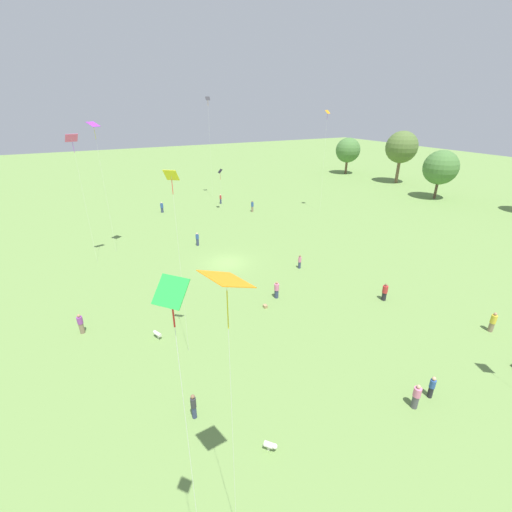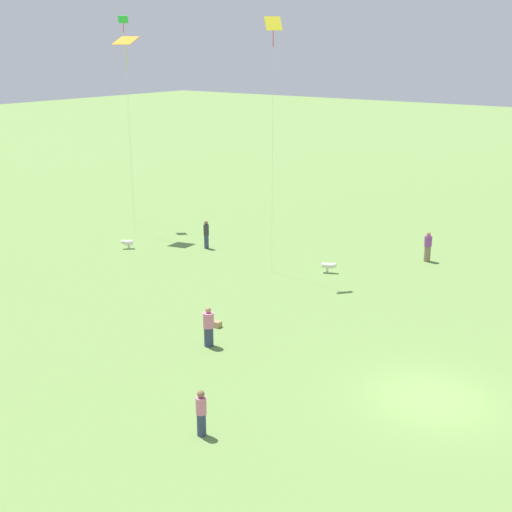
{
  "view_description": "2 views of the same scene",
  "coord_description": "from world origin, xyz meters",
  "px_view_note": "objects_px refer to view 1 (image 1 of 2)",
  "views": [
    {
      "loc": [
        32.96,
        -13.23,
        16.6
      ],
      "look_at": [
        3.81,
        1.74,
        2.01
      ],
      "focal_mm": 24.0,
      "sensor_mm": 36.0,
      "label": 1
    },
    {
      "loc": [
        -8.32,
        21.58,
        11.9
      ],
      "look_at": [
        7.6,
        0.03,
        3.86
      ],
      "focal_mm": 50.0,
      "sensor_mm": 36.0,
      "label": 2
    }
  ],
  "objects_px": {
    "kite_1": "(327,120)",
    "dog_1": "(270,445)",
    "person_3": "(493,322)",
    "kite_3": "(172,187)",
    "kite_2": "(220,173)",
    "dog_0": "(157,334)",
    "person_8": "(194,406)",
    "person_1": "(385,292)",
    "person_10": "(162,207)",
    "kite_5": "(94,130)",
    "kite_0": "(176,338)",
    "kite_8": "(227,288)",
    "person_4": "(277,290)",
    "kite_6": "(208,106)",
    "person_0": "(81,324)",
    "kite_4": "(72,142)",
    "person_6": "(221,199)",
    "picnic_bag_1": "(265,306)",
    "person_9": "(300,262)",
    "person_7": "(197,239)",
    "person_2": "(432,387)",
    "person_5": "(252,206)",
    "person_11": "(416,396)"
  },
  "relations": [
    {
      "from": "dog_0",
      "to": "dog_1",
      "type": "distance_m",
      "value": 12.62
    },
    {
      "from": "picnic_bag_1",
      "to": "person_9",
      "type": "bearing_deg",
      "value": 126.45
    },
    {
      "from": "person_4",
      "to": "kite_0",
      "type": "distance_m",
      "value": 25.07
    },
    {
      "from": "kite_1",
      "to": "kite_8",
      "type": "height_order",
      "value": "kite_1"
    },
    {
      "from": "person_10",
      "to": "kite_0",
      "type": "xyz_separation_m",
      "value": [
        50.55,
        -10.15,
        11.38
      ]
    },
    {
      "from": "person_11",
      "to": "person_5",
      "type": "bearing_deg",
      "value": -19.57
    },
    {
      "from": "dog_0",
      "to": "person_8",
      "type": "bearing_deg",
      "value": -113.63
    },
    {
      "from": "person_0",
      "to": "kite_1",
      "type": "relative_size",
      "value": 0.11
    },
    {
      "from": "dog_0",
      "to": "person_4",
      "type": "bearing_deg",
      "value": -20.28
    },
    {
      "from": "kite_8",
      "to": "picnic_bag_1",
      "type": "distance_m",
      "value": 20.92
    },
    {
      "from": "person_8",
      "to": "kite_8",
      "type": "distance_m",
      "value": 12.54
    },
    {
      "from": "kite_6",
      "to": "person_1",
      "type": "bearing_deg",
      "value": -36.88
    },
    {
      "from": "person_2",
      "to": "kite_1",
      "type": "distance_m",
      "value": 42.28
    },
    {
      "from": "kite_3",
      "to": "person_0",
      "type": "bearing_deg",
      "value": 43.27
    },
    {
      "from": "person_8",
      "to": "dog_0",
      "type": "relative_size",
      "value": 2.16
    },
    {
      "from": "person_5",
      "to": "person_11",
      "type": "bearing_deg",
      "value": -132.57
    },
    {
      "from": "kite_8",
      "to": "person_4",
      "type": "bearing_deg",
      "value": -4.23
    },
    {
      "from": "person_1",
      "to": "kite_1",
      "type": "distance_m",
      "value": 31.63
    },
    {
      "from": "kite_1",
      "to": "kite_5",
      "type": "xyz_separation_m",
      "value": [
        2.8,
        -32.81,
        -0.22
      ]
    },
    {
      "from": "kite_5",
      "to": "kite_8",
      "type": "relative_size",
      "value": 1.21
    },
    {
      "from": "kite_6",
      "to": "dog_1",
      "type": "bearing_deg",
      "value": -55.05
    },
    {
      "from": "person_4",
      "to": "person_10",
      "type": "distance_m",
      "value": 32.71
    },
    {
      "from": "person_1",
      "to": "dog_0",
      "type": "relative_size",
      "value": 2.15
    },
    {
      "from": "person_10",
      "to": "kite_5",
      "type": "height_order",
      "value": "kite_5"
    },
    {
      "from": "person_5",
      "to": "kite_3",
      "type": "distance_m",
      "value": 37.55
    },
    {
      "from": "person_3",
      "to": "person_6",
      "type": "bearing_deg",
      "value": 177.04
    },
    {
      "from": "kite_0",
      "to": "kite_8",
      "type": "xyz_separation_m",
      "value": [
        -2.3,
        2.06,
        -0.51
      ]
    },
    {
      "from": "person_2",
      "to": "dog_0",
      "type": "height_order",
      "value": "person_2"
    },
    {
      "from": "kite_2",
      "to": "person_8",
      "type": "bearing_deg",
      "value": 17.16
    },
    {
      "from": "person_6",
      "to": "dog_0",
      "type": "xyz_separation_m",
      "value": [
        34.3,
        -18.97,
        -0.47
      ]
    },
    {
      "from": "kite_6",
      "to": "kite_8",
      "type": "bearing_deg",
      "value": -57.23
    },
    {
      "from": "person_6",
      "to": "person_10",
      "type": "relative_size",
      "value": 0.97
    },
    {
      "from": "kite_3",
      "to": "kite_5",
      "type": "height_order",
      "value": "kite_5"
    },
    {
      "from": "person_9",
      "to": "person_11",
      "type": "height_order",
      "value": "person_11"
    },
    {
      "from": "kite_1",
      "to": "dog_1",
      "type": "distance_m",
      "value": 46.91
    },
    {
      "from": "kite_8",
      "to": "kite_3",
      "type": "bearing_deg",
      "value": 23.69
    },
    {
      "from": "person_3",
      "to": "kite_3",
      "type": "distance_m",
      "value": 26.32
    },
    {
      "from": "person_9",
      "to": "person_10",
      "type": "height_order",
      "value": "person_10"
    },
    {
      "from": "person_2",
      "to": "dog_0",
      "type": "xyz_separation_m",
      "value": [
        -13.59,
        -13.69,
        -0.39
      ]
    },
    {
      "from": "person_1",
      "to": "person_8",
      "type": "xyz_separation_m",
      "value": [
        4.53,
        -19.6,
        0.04
      ]
    },
    {
      "from": "person_7",
      "to": "kite_5",
      "type": "bearing_deg",
      "value": -20.14
    },
    {
      "from": "person_6",
      "to": "kite_0",
      "type": "xyz_separation_m",
      "value": [
        51.26,
        -20.92,
        11.38
      ]
    },
    {
      "from": "person_6",
      "to": "kite_8",
      "type": "xyz_separation_m",
      "value": [
        48.96,
        -18.86,
        10.87
      ]
    },
    {
      "from": "person_4",
      "to": "person_5",
      "type": "relative_size",
      "value": 0.9
    },
    {
      "from": "person_2",
      "to": "kite_3",
      "type": "relative_size",
      "value": 0.12
    },
    {
      "from": "kite_1",
      "to": "kite_2",
      "type": "distance_m",
      "value": 18.44
    },
    {
      "from": "person_11",
      "to": "kite_1",
      "type": "xyz_separation_m",
      "value": [
        -35.71,
        19.85,
        13.49
      ]
    },
    {
      "from": "person_0",
      "to": "kite_4",
      "type": "xyz_separation_m",
      "value": [
        -13.96,
        2.06,
        12.28
      ]
    },
    {
      "from": "person_1",
      "to": "person_10",
      "type": "height_order",
      "value": "person_10"
    },
    {
      "from": "person_1",
      "to": "kite_0",
      "type": "xyz_separation_m",
      "value": [
        13.08,
        -21.82,
        11.42
      ]
    }
  ]
}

